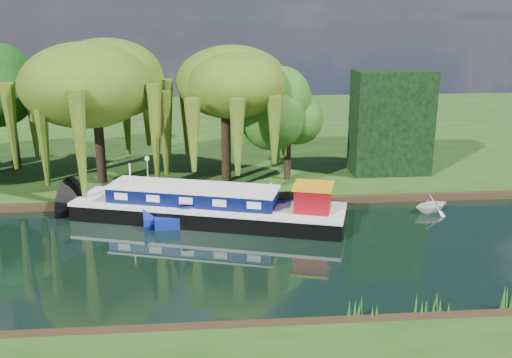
{
  "coord_description": "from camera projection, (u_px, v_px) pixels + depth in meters",
  "views": [
    {
      "loc": [
        4.81,
        -28.67,
        12.41
      ],
      "look_at": [
        7.67,
        4.77,
        2.8
      ],
      "focal_mm": 40.0,
      "sensor_mm": 36.0,
      "label": 1
    }
  ],
  "objects": [
    {
      "name": "far_bank",
      "position": [
        165.0,
        131.0,
        62.99
      ],
      "size": [
        120.0,
        52.0,
        0.45
      ],
      "primitive_type": "cube",
      "color": "#183D10",
      "rests_on": "ground"
    },
    {
      "name": "ground",
      "position": [
        121.0,
        257.0,
        30.48
      ],
      "size": [
        120.0,
        120.0,
        0.0
      ],
      "primitive_type": "plane",
      "color": "black"
    },
    {
      "name": "lamppost",
      "position": [
        147.0,
        164.0,
        39.92
      ],
      "size": [
        0.36,
        0.36,
        2.56
      ],
      "color": "silver",
      "rests_on": "far_bank"
    },
    {
      "name": "conifer_hedge",
      "position": [
        391.0,
        123.0,
        44.23
      ],
      "size": [
        6.0,
        3.0,
        8.0
      ],
      "primitive_type": "cube",
      "color": "black",
      "rests_on": "far_bank"
    },
    {
      "name": "tree_far_right",
      "position": [
        288.0,
        114.0,
        42.08
      ],
      "size": [
        4.44,
        4.44,
        7.27
      ],
      "color": "black",
      "rests_on": "far_bank"
    },
    {
      "name": "reeds_near",
      "position": [
        262.0,
        313.0,
        23.64
      ],
      "size": [
        33.7,
        1.5,
        1.1
      ],
      "color": "#245416",
      "rests_on": "ground"
    },
    {
      "name": "narrowboat",
      "position": [
        243.0,
        212.0,
        35.85
      ],
      "size": [
        11.14,
        3.07,
        1.6
      ],
      "rotation": [
        0.0,
        0.0,
        0.11
      ],
      "color": "navy",
      "rests_on": "ground"
    },
    {
      "name": "white_cruiser",
      "position": [
        431.0,
        212.0,
        37.44
      ],
      "size": [
        3.07,
        2.86,
        1.32
      ],
      "primitive_type": "imported",
      "rotation": [
        0.0,
        0.0,
        1.9
      ],
      "color": "silver",
      "rests_on": "ground"
    },
    {
      "name": "mooring_posts",
      "position": [
        130.0,
        194.0,
        38.23
      ],
      "size": [
        19.16,
        0.16,
        1.0
      ],
      "color": "silver",
      "rests_on": "far_bank"
    },
    {
      "name": "tree_far_mid",
      "position": [
        8.0,
        90.0,
        44.6
      ],
      "size": [
        5.7,
        5.7,
        9.33
      ],
      "color": "black",
      "rests_on": "far_bank"
    },
    {
      "name": "willow_left",
      "position": [
        95.0,
        85.0,
        40.67
      ],
      "size": [
        8.32,
        8.32,
        9.98
      ],
      "color": "black",
      "rests_on": "far_bank"
    },
    {
      "name": "dutch_barge",
      "position": [
        210.0,
        207.0,
        35.64
      ],
      "size": [
        17.44,
        8.64,
        3.6
      ],
      "rotation": [
        0.0,
        0.0,
        -0.3
      ],
      "color": "black",
      "rests_on": "ground"
    },
    {
      "name": "willow_right",
      "position": [
        225.0,
        93.0,
        41.16
      ],
      "size": [
        7.43,
        7.43,
        9.05
      ],
      "color": "black",
      "rests_on": "far_bank"
    }
  ]
}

